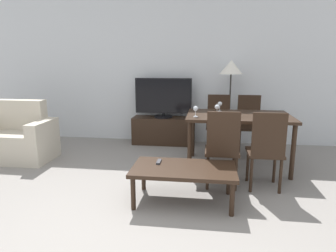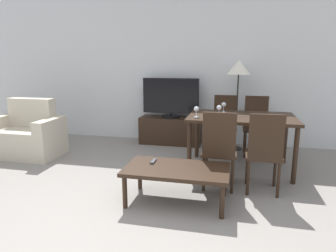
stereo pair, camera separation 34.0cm
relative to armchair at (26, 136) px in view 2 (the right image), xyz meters
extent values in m
plane|color=gray|center=(2.08, -1.97, -0.32)|extent=(18.00, 18.00, 0.00)
cube|color=silver|center=(2.08, 1.44, 1.03)|extent=(7.86, 0.06, 2.70)
cube|color=beige|center=(0.00, -0.04, -0.10)|extent=(0.76, 0.67, 0.44)
cube|color=beige|center=(0.00, 0.20, 0.35)|extent=(0.76, 0.20, 0.46)
cube|color=beige|center=(-0.47, -0.04, -0.01)|extent=(0.18, 0.67, 0.62)
cube|color=beige|center=(0.47, -0.04, -0.01)|extent=(0.18, 0.67, 0.62)
cube|color=black|center=(2.11, 1.17, -0.08)|extent=(1.11, 0.39, 0.49)
cylinder|color=black|center=(2.11, 1.17, 0.18)|extent=(0.32, 0.32, 0.03)
cylinder|color=black|center=(2.11, 1.17, 0.22)|extent=(0.04, 0.04, 0.05)
cube|color=black|center=(2.11, 1.17, 0.56)|extent=(1.01, 0.04, 0.62)
cube|color=black|center=(2.11, 1.15, 0.56)|extent=(0.97, 0.01, 0.59)
cube|color=black|center=(2.67, -1.10, 0.05)|extent=(1.09, 0.61, 0.04)
cylinder|color=black|center=(2.18, -1.35, -0.15)|extent=(0.05, 0.05, 0.35)
cylinder|color=black|center=(3.16, -1.35, -0.15)|extent=(0.05, 0.05, 0.35)
cylinder|color=black|center=(2.18, -0.85, -0.15)|extent=(0.05, 0.05, 0.35)
cylinder|color=black|center=(3.16, -0.85, -0.15)|extent=(0.05, 0.05, 0.35)
cube|color=black|center=(3.33, 0.09, 0.42)|extent=(1.42, 0.92, 0.04)
cylinder|color=black|center=(2.68, -0.30, 0.04)|extent=(0.06, 0.06, 0.72)
cylinder|color=black|center=(3.98, -0.30, 0.04)|extent=(0.06, 0.06, 0.72)
cylinder|color=black|center=(2.68, 0.49, 0.04)|extent=(0.06, 0.06, 0.72)
cylinder|color=black|center=(3.98, 0.49, 0.04)|extent=(0.06, 0.06, 0.72)
cube|color=black|center=(3.08, -0.59, 0.11)|extent=(0.40, 0.40, 0.04)
cylinder|color=black|center=(2.92, -0.43, -0.11)|extent=(0.04, 0.04, 0.41)
cylinder|color=black|center=(3.24, -0.43, -0.11)|extent=(0.04, 0.04, 0.41)
cylinder|color=black|center=(2.92, -0.76, -0.11)|extent=(0.04, 0.04, 0.41)
cylinder|color=black|center=(3.24, -0.76, -0.11)|extent=(0.04, 0.04, 0.41)
cube|color=black|center=(3.08, -0.78, 0.37)|extent=(0.37, 0.04, 0.49)
cube|color=black|center=(3.58, 0.78, 0.11)|extent=(0.40, 0.40, 0.04)
cylinder|color=black|center=(3.42, 0.62, -0.11)|extent=(0.04, 0.04, 0.41)
cylinder|color=black|center=(3.74, 0.62, -0.11)|extent=(0.04, 0.04, 0.41)
cylinder|color=black|center=(3.42, 0.95, -0.11)|extent=(0.04, 0.04, 0.41)
cylinder|color=black|center=(3.74, 0.95, -0.11)|extent=(0.04, 0.04, 0.41)
cube|color=black|center=(3.58, 0.97, 0.37)|extent=(0.37, 0.04, 0.49)
cube|color=black|center=(3.58, -0.59, 0.11)|extent=(0.40, 0.40, 0.04)
cylinder|color=black|center=(3.42, -0.43, -0.11)|extent=(0.04, 0.04, 0.41)
cylinder|color=black|center=(3.74, -0.43, -0.11)|extent=(0.04, 0.04, 0.41)
cylinder|color=black|center=(3.42, -0.76, -0.11)|extent=(0.04, 0.04, 0.41)
cylinder|color=black|center=(3.74, -0.76, -0.11)|extent=(0.04, 0.04, 0.41)
cube|color=black|center=(3.58, -0.78, 0.37)|extent=(0.37, 0.04, 0.49)
cube|color=black|center=(3.08, 0.78, 0.11)|extent=(0.40, 0.40, 0.04)
cylinder|color=black|center=(2.92, 0.62, -0.11)|extent=(0.04, 0.04, 0.41)
cylinder|color=black|center=(3.24, 0.62, -0.11)|extent=(0.04, 0.04, 0.41)
cylinder|color=black|center=(2.92, 0.95, -0.11)|extent=(0.04, 0.04, 0.41)
cylinder|color=black|center=(3.24, 0.95, -0.11)|extent=(0.04, 0.04, 0.41)
cube|color=black|center=(3.08, 0.97, 0.37)|extent=(0.37, 0.04, 0.49)
cylinder|color=black|center=(3.27, 1.07, -0.31)|extent=(0.24, 0.24, 0.02)
cylinder|color=black|center=(3.27, 1.07, 0.33)|extent=(0.02, 0.02, 1.25)
cone|color=white|center=(3.27, 1.07, 1.07)|extent=(0.38, 0.38, 0.23)
cube|color=#38383D|center=(2.38, -0.98, 0.08)|extent=(0.04, 0.15, 0.02)
cylinder|color=silver|center=(2.74, -0.15, 0.44)|extent=(0.06, 0.06, 0.01)
cylinder|color=silver|center=(2.74, -0.15, 0.48)|extent=(0.01, 0.01, 0.07)
sphere|color=silver|center=(2.74, -0.15, 0.55)|extent=(0.07, 0.07, 0.07)
cylinder|color=silver|center=(3.08, 0.34, 0.44)|extent=(0.06, 0.06, 0.01)
cylinder|color=silver|center=(3.08, 0.34, 0.48)|extent=(0.01, 0.01, 0.07)
sphere|color=silver|center=(3.08, 0.34, 0.55)|extent=(0.07, 0.07, 0.07)
cylinder|color=silver|center=(3.03, 0.03, 0.44)|extent=(0.06, 0.06, 0.01)
cylinder|color=silver|center=(3.03, 0.03, 0.48)|extent=(0.01, 0.01, 0.07)
sphere|color=silver|center=(3.03, 0.03, 0.55)|extent=(0.07, 0.07, 0.07)
camera|label=1|loc=(2.90, -4.09, 1.16)|focal=32.00mm
camera|label=2|loc=(3.24, -4.03, 1.16)|focal=32.00mm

